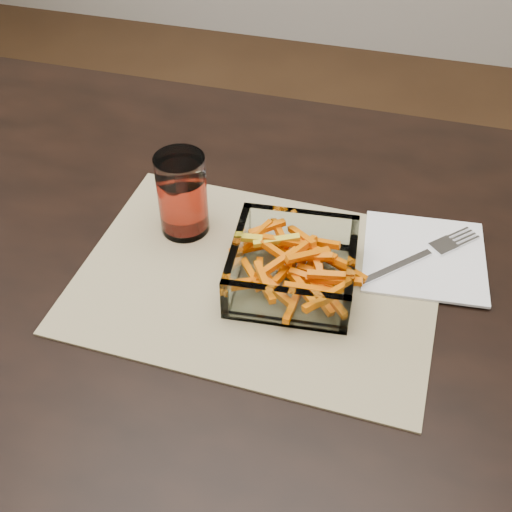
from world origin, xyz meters
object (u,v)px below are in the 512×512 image
object	(u,v)px
glass_bowl	(293,268)
fork	(423,255)
tumbler	(183,197)
dining_table	(202,311)

from	to	relation	value
glass_bowl	fork	world-z (taller)	glass_bowl
glass_bowl	tumbler	bearing A→B (deg)	159.51
tumbler	fork	bearing A→B (deg)	4.85
fork	dining_table	bearing A→B (deg)	-117.79
dining_table	fork	bearing A→B (deg)	18.20
tumbler	glass_bowl	bearing A→B (deg)	-20.49
fork	tumbler	bearing A→B (deg)	-131.15
glass_bowl	tumbler	distance (m)	0.18
dining_table	fork	size ratio (longest dim) A/B	10.66
glass_bowl	fork	bearing A→B (deg)	29.90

